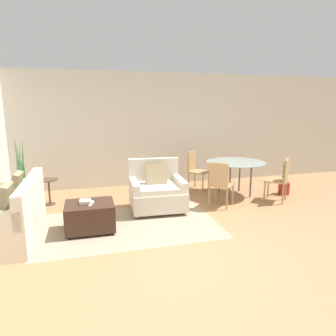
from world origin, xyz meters
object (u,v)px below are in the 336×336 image
Objects in this scene: book_stack at (86,202)px; dining_chair_near_left at (220,181)px; armchair at (157,191)px; side_table at (49,187)px; potted_plant at (22,189)px; potted_plant_small at (284,184)px; ottoman at (90,216)px; dining_chair_near_right at (281,177)px; dining_table at (236,165)px; couch at (11,217)px; tv_remote_primary at (90,205)px; dining_chair_far_left at (196,168)px.

book_stack is 2.56m from dining_chair_near_left.
armchair is 2.19m from side_table.
potted_plant_small is (5.50, -0.66, -0.10)m from potted_plant.
armchair is 1.38× the size of ottoman.
dining_chair_near_right is at bearing 7.49° from ottoman.
potted_plant is at bearing 127.24° from book_stack.
dining_chair_near_right is 0.67m from potted_plant_small.
potted_plant reaches higher than book_stack.
potted_plant is 1.09× the size of dining_table.
dining_table is at bearing 13.94° from couch.
dining_chair_near_left is at bearing 11.09° from book_stack.
dining_chair_near_right is (3.87, 0.49, 0.04)m from book_stack.
potted_plant is 2.70× the size of side_table.
dining_chair_far_left is (2.45, 1.96, 0.06)m from tv_remote_primary.
side_table is 0.57× the size of dining_chair_near_right.
tv_remote_primary is 0.17× the size of potted_plant_small.
side_table is at bearing 173.02° from potted_plant_small.
potted_plant is (-2.51, 0.89, -0.01)m from armchair.
book_stack is 0.16× the size of potted_plant.
dining_table is at bearing 22.35° from tv_remote_primary.
dining_chair_near_left reaches higher than ottoman.
tv_remote_primary is 0.10× the size of potted_plant.
tv_remote_primary is 1.83m from side_table.
potted_plant_small reaches higher than ottoman.
dining_chair_near_right and dining_chair_far_left have the same top height.
ottoman is 4.35m from potted_plant_small.
potted_plant_small is (2.99, 0.23, -0.11)m from armchair.
dining_table is 1.21m from potted_plant_small.
potted_plant reaches higher than dining_chair_near_left.
tv_remote_primary is 0.27× the size of side_table.
side_table is (-2.02, 0.84, 0.01)m from armchair.
dining_chair_far_left is (-0.00, 1.36, 0.00)m from dining_chair_near_left.
dining_chair_far_left is at bearing 135.00° from dining_table.
dining_table is 0.97m from dining_chair_far_left.
book_stack is at bearing 120.15° from tv_remote_primary.
dining_chair_far_left is (-1.36, 1.36, 0.00)m from dining_chair_near_right.
armchair reaches higher than tv_remote_primary.
dining_chair_near_right is (5.08, -1.09, 0.18)m from potted_plant.
tv_remote_primary is 3.14m from dining_chair_far_left.
armchair is 1.49m from book_stack.
dining_chair_near_right is (2.56, -0.21, 0.17)m from armchair.
armchair is 0.74× the size of potted_plant.
side_table reaches higher than ottoman.
potted_plant_small reaches higher than dining_table.
ottoman is 5.38× the size of tv_remote_primary.
armchair is 3.00m from potted_plant_small.
dining_chair_near_right is at bearing -12.17° from potted_plant.
book_stack is 0.28× the size of potted_plant_small.
ottoman is 3.38m from dining_table.
potted_plant is 3.73m from dining_chair_far_left.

